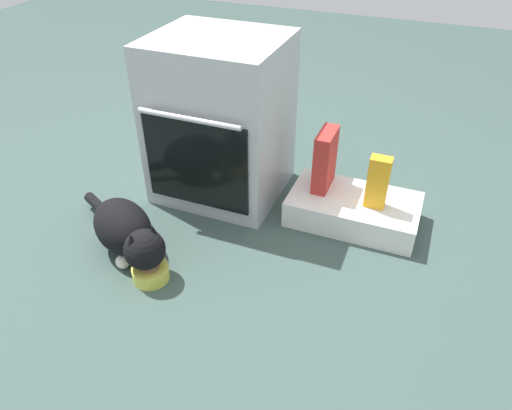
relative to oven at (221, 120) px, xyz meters
The scene contains 7 objects.
ground 0.53m from the oven, 76.33° to the right, with size 8.00×8.00×0.00m, color #384C47.
oven is the anchor object (origin of this frame).
pantry_cabinet 0.74m from the oven, ahead, with size 0.58×0.33×0.13m, color white.
food_bowl 0.79m from the oven, 89.32° to the right, with size 0.15×0.15×0.09m.
cat 0.68m from the oven, 103.82° to the right, with size 0.62×0.42×0.24m.
juice_carton 0.78m from the oven, ahead, with size 0.09×0.06×0.24m, color orange.
cereal_box 0.52m from the oven, ahead, with size 0.07×0.18×0.28m, color #B72D28.
Camera 1 is at (0.83, -1.48, 1.37)m, focal length 33.50 mm.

